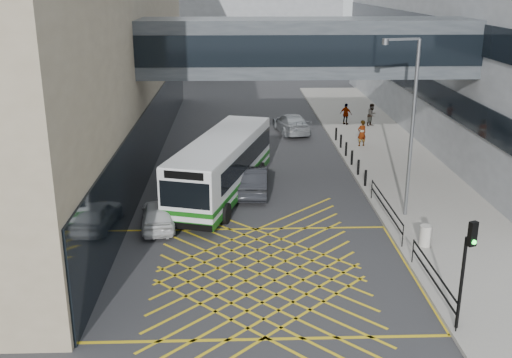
{
  "coord_description": "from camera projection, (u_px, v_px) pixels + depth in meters",
  "views": [
    {
      "loc": [
        -0.88,
        -21.03,
        10.87
      ],
      "look_at": [
        0.0,
        4.0,
        2.6
      ],
      "focal_mm": 42.0,
      "sensor_mm": 36.0,
      "label": 1
    }
  ],
  "objects": [
    {
      "name": "street_lamp",
      "position": [
        409.0,
        118.0,
        27.43
      ],
      "size": [
        1.89,
        0.67,
        8.37
      ],
      "rotation": [
        0.0,
        0.0,
        0.24
      ],
      "color": "slate",
      "rests_on": "pavement"
    },
    {
      "name": "pedestrian_c",
      "position": [
        346.0,
        114.0,
        46.94
      ],
      "size": [
        1.08,
        0.94,
        1.66
      ],
      "primitive_type": "imported",
      "rotation": [
        0.0,
        0.0,
        2.54
      ],
      "color": "gray",
      "rests_on": "pavement"
    },
    {
      "name": "litter_bin",
      "position": [
        426.0,
        236.0,
        25.44
      ],
      "size": [
        0.52,
        0.52,
        0.9
      ],
      "primitive_type": "cylinder",
      "color": "#ADA89E",
      "rests_on": "pavement"
    },
    {
      "name": "pedestrian_b",
      "position": [
        372.0,
        115.0,
        46.52
      ],
      "size": [
        0.96,
        0.93,
        1.73
      ],
      "primitive_type": "imported",
      "rotation": [
        0.0,
        0.0,
        0.74
      ],
      "color": "gray",
      "rests_on": "pavement"
    },
    {
      "name": "kerb_railings",
      "position": [
        405.0,
        233.0,
        25.02
      ],
      "size": [
        0.05,
        12.54,
        1.0
      ],
      "color": "black",
      "rests_on": "pavement"
    },
    {
      "name": "car_white",
      "position": [
        158.0,
        214.0,
        27.69
      ],
      "size": [
        2.16,
        4.29,
        1.31
      ],
      "primitive_type": "imported",
      "rotation": [
        0.0,
        0.0,
        3.26
      ],
      "color": "silver",
      "rests_on": "ground"
    },
    {
      "name": "bollards",
      "position": [
        349.0,
        153.0,
        37.65
      ],
      "size": [
        0.14,
        10.14,
        0.9
      ],
      "color": "black",
      "rests_on": "pavement"
    },
    {
      "name": "traffic_light",
      "position": [
        467.0,
        260.0,
        18.65
      ],
      "size": [
        0.31,
        0.45,
        3.79
      ],
      "rotation": [
        0.0,
        0.0,
        0.41
      ],
      "color": "black",
      "rests_on": "pavement"
    },
    {
      "name": "bus",
      "position": [
        223.0,
        165.0,
        31.54
      ],
      "size": [
        5.6,
        11.5,
        3.15
      ],
      "rotation": [
        0.0,
        0.0,
        -0.28
      ],
      "color": "silver",
      "rests_on": "ground"
    },
    {
      "name": "pavement",
      "position": [
        392.0,
        161.0,
        37.91
      ],
      "size": [
        6.0,
        54.0,
        0.16
      ],
      "primitive_type": "cube",
      "color": "gray",
      "rests_on": "ground"
    },
    {
      "name": "skybridge",
      "position": [
        306.0,
        47.0,
        32.54
      ],
      "size": [
        20.0,
        4.1,
        3.0
      ],
      "color": "#3B4045",
      "rests_on": "ground"
    },
    {
      "name": "pedestrian_a",
      "position": [
        362.0,
        133.0,
        40.78
      ],
      "size": [
        0.84,
        0.73,
        1.79
      ],
      "primitive_type": "imported",
      "rotation": [
        0.0,
        0.0,
        3.5
      ],
      "color": "gray",
      "rests_on": "pavement"
    },
    {
      "name": "car_dark",
      "position": [
        252.0,
        180.0,
        32.13
      ],
      "size": [
        2.16,
        4.94,
        1.51
      ],
      "primitive_type": "imported",
      "rotation": [
        0.0,
        0.0,
        3.09
      ],
      "color": "black",
      "rests_on": "ground"
    },
    {
      "name": "car_silver",
      "position": [
        291.0,
        123.0,
        45.04
      ],
      "size": [
        2.88,
        5.21,
        1.54
      ],
      "primitive_type": "imported",
      "rotation": [
        0.0,
        0.0,
        3.31
      ],
      "color": "#A1A5A9",
      "rests_on": "ground"
    },
    {
      "name": "ground",
      "position": [
        260.0,
        274.0,
        23.4
      ],
      "size": [
        120.0,
        120.0,
        0.0
      ],
      "primitive_type": "plane",
      "color": "#333335"
    },
    {
      "name": "box_junction",
      "position": [
        260.0,
        274.0,
        23.4
      ],
      "size": [
        12.0,
        9.0,
        0.01
      ],
      "color": "gold",
      "rests_on": "ground"
    }
  ]
}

